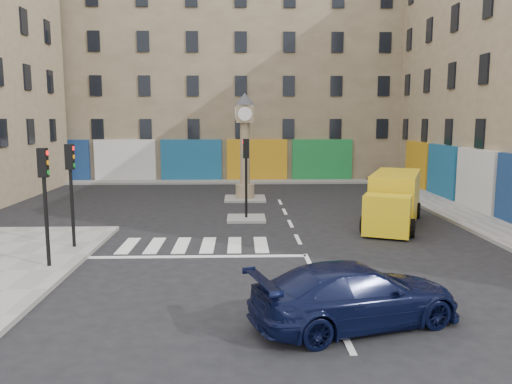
{
  "coord_description": "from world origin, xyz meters",
  "views": [
    {
      "loc": [
        -2.26,
        -15.18,
        4.71
      ],
      "look_at": [
        -1.68,
        3.39,
        2.0
      ],
      "focal_mm": 35.0,
      "sensor_mm": 36.0,
      "label": 1
    }
  ],
  "objects_px": {
    "clock_pillar": "(245,140)",
    "navy_sedan": "(356,295)",
    "yellow_van": "(394,199)",
    "traffic_light_island": "(246,165)",
    "traffic_light_left_far": "(71,179)",
    "traffic_light_left_near": "(44,188)"
  },
  "relations": [
    {
      "from": "clock_pillar",
      "to": "navy_sedan",
      "type": "height_order",
      "value": "clock_pillar"
    },
    {
      "from": "yellow_van",
      "to": "traffic_light_island",
      "type": "bearing_deg",
      "value": -167.45
    },
    {
      "from": "traffic_light_left_far",
      "to": "clock_pillar",
      "type": "xyz_separation_m",
      "value": [
        6.3,
        11.4,
        0.93
      ]
    },
    {
      "from": "clock_pillar",
      "to": "traffic_light_left_near",
      "type": "bearing_deg",
      "value": -114.55
    },
    {
      "from": "yellow_van",
      "to": "traffic_light_left_near",
      "type": "bearing_deg",
      "value": -130.37
    },
    {
      "from": "traffic_light_left_near",
      "to": "traffic_light_left_far",
      "type": "height_order",
      "value": "same"
    },
    {
      "from": "traffic_light_left_near",
      "to": "navy_sedan",
      "type": "xyz_separation_m",
      "value": [
        8.67,
        -4.47,
        -1.9
      ]
    },
    {
      "from": "clock_pillar",
      "to": "traffic_light_left_far",
      "type": "bearing_deg",
      "value": -118.94
    },
    {
      "from": "traffic_light_left_far",
      "to": "clock_pillar",
      "type": "distance_m",
      "value": 13.05
    },
    {
      "from": "yellow_van",
      "to": "clock_pillar",
      "type": "bearing_deg",
      "value": 155.45
    },
    {
      "from": "navy_sedan",
      "to": "yellow_van",
      "type": "relative_size",
      "value": 0.76
    },
    {
      "from": "traffic_light_left_far",
      "to": "traffic_light_island",
      "type": "distance_m",
      "value": 8.3
    },
    {
      "from": "traffic_light_island",
      "to": "navy_sedan",
      "type": "height_order",
      "value": "traffic_light_island"
    },
    {
      "from": "traffic_light_left_far",
      "to": "yellow_van",
      "type": "bearing_deg",
      "value": 18.05
    },
    {
      "from": "traffic_light_island",
      "to": "traffic_light_left_near",
      "type": "bearing_deg",
      "value": -128.93
    },
    {
      "from": "traffic_light_left_far",
      "to": "navy_sedan",
      "type": "bearing_deg",
      "value": -38.4
    },
    {
      "from": "traffic_light_island",
      "to": "yellow_van",
      "type": "relative_size",
      "value": 0.57
    },
    {
      "from": "traffic_light_left_near",
      "to": "traffic_light_left_far",
      "type": "xyz_separation_m",
      "value": [
        0.0,
        2.4,
        0.0
      ]
    },
    {
      "from": "traffic_light_left_far",
      "to": "yellow_van",
      "type": "relative_size",
      "value": 0.57
    },
    {
      "from": "traffic_light_left_near",
      "to": "clock_pillar",
      "type": "xyz_separation_m",
      "value": [
        6.3,
        13.8,
        0.93
      ]
    },
    {
      "from": "traffic_light_left_near",
      "to": "traffic_light_left_far",
      "type": "distance_m",
      "value": 2.4
    },
    {
      "from": "yellow_van",
      "to": "navy_sedan",
      "type": "bearing_deg",
      "value": -88.56
    }
  ]
}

